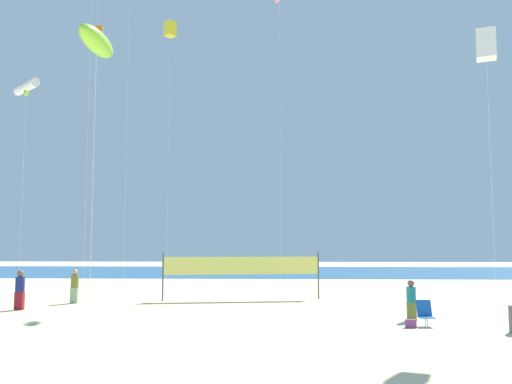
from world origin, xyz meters
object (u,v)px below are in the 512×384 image
at_px(kite_white_tube, 26,87).
at_px(kite_white_box, 486,45).
at_px(beachgoer_olive_shirt, 75,285).
at_px(kite_lime_inflatable, 96,42).
at_px(beachgoer_teal_shirt, 411,299).
at_px(volleyball_net, 242,267).
at_px(kite_yellow_box, 170,30).
at_px(beach_handbag, 411,324).
at_px(beachgoer_navy_shirt, 20,289).
at_px(folding_beach_chair, 425,313).

relative_size(kite_white_tube, kite_white_box, 1.07).
height_order(beachgoer_olive_shirt, kite_lime_inflatable, kite_lime_inflatable).
distance_m(kite_lime_inflatable, kite_white_box, 15.37).
bearing_deg(beachgoer_teal_shirt, volleyball_net, 35.99).
bearing_deg(kite_lime_inflatable, kite_yellow_box, 88.34).
height_order(beachgoer_teal_shirt, beach_handbag, beachgoer_teal_shirt).
relative_size(beach_handbag, kite_yellow_box, 0.02).
bearing_deg(kite_white_tube, beachgoer_navy_shirt, -63.39).
distance_m(beachgoer_navy_shirt, kite_yellow_box, 20.07).
bearing_deg(beachgoer_navy_shirt, kite_white_tube, 96.11).
relative_size(beachgoer_olive_shirt, beach_handbag, 4.47).
height_order(beachgoer_navy_shirt, kite_lime_inflatable, kite_lime_inflatable).
height_order(beachgoer_olive_shirt, beach_handbag, beachgoer_olive_shirt).
xyz_separation_m(beach_handbag, kite_white_box, (3.13, 0.47, 10.07)).
distance_m(beachgoer_teal_shirt, kite_white_box, 9.85).
relative_size(beachgoer_olive_shirt, kite_white_tube, 0.14).
relative_size(beachgoer_teal_shirt, beach_handbag, 4.19).
xyz_separation_m(beachgoer_navy_shirt, folding_beach_chair, (16.49, -3.76, -0.45)).
bearing_deg(volleyball_net, kite_white_tube, 179.72).
height_order(beachgoer_navy_shirt, kite_white_tube, kite_white_tube).
bearing_deg(beachgoer_navy_shirt, beach_handbag, -35.34).
height_order(beachgoer_navy_shirt, kite_yellow_box, kite_yellow_box).
relative_size(folding_beach_chair, kite_white_tube, 0.08).
distance_m(folding_beach_chair, kite_white_tube, 23.07).
bearing_deg(kite_white_tube, kite_white_box, -20.99).
xyz_separation_m(beachgoer_navy_shirt, kite_yellow_box, (4.15, 11.17, 16.15)).
relative_size(beach_handbag, kite_white_box, 0.03).
relative_size(beachgoer_teal_shirt, kite_yellow_box, 0.09).
relative_size(beachgoer_teal_shirt, volleyball_net, 0.19).
relative_size(beachgoer_olive_shirt, folding_beach_chair, 1.83).
height_order(beachgoer_teal_shirt, kite_lime_inflatable, kite_lime_inflatable).
xyz_separation_m(beachgoer_olive_shirt, beachgoer_navy_shirt, (-1.45, -2.57, 0.05)).
distance_m(volleyball_net, kite_white_tube, 15.09).
xyz_separation_m(beachgoer_teal_shirt, volleyball_net, (-6.87, 6.88, 0.82)).
bearing_deg(beachgoer_teal_shirt, kite_yellow_box, 32.65).
bearing_deg(kite_yellow_box, beachgoer_teal_shirt, -48.40).
distance_m(beachgoer_navy_shirt, folding_beach_chair, 16.92).
distance_m(beachgoer_teal_shirt, folding_beach_chair, 1.28).
height_order(kite_white_tube, kite_yellow_box, kite_yellow_box).
bearing_deg(kite_yellow_box, beach_handbag, -52.68).
bearing_deg(beachgoer_teal_shirt, kite_white_tube, 60.51).
height_order(folding_beach_chair, kite_yellow_box, kite_yellow_box).
height_order(beachgoer_olive_shirt, kite_white_tube, kite_white_tube).
distance_m(kite_white_tube, kite_white_box, 22.74).
bearing_deg(kite_white_box, beach_handbag, -171.43).
bearing_deg(kite_white_box, kite_yellow_box, 134.90).
relative_size(beachgoer_teal_shirt, kite_white_box, 0.14).
relative_size(beachgoer_navy_shirt, kite_white_tube, 0.15).
relative_size(beachgoer_olive_shirt, beachgoer_teal_shirt, 1.07).
bearing_deg(folding_beach_chair, kite_lime_inflatable, 164.69).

